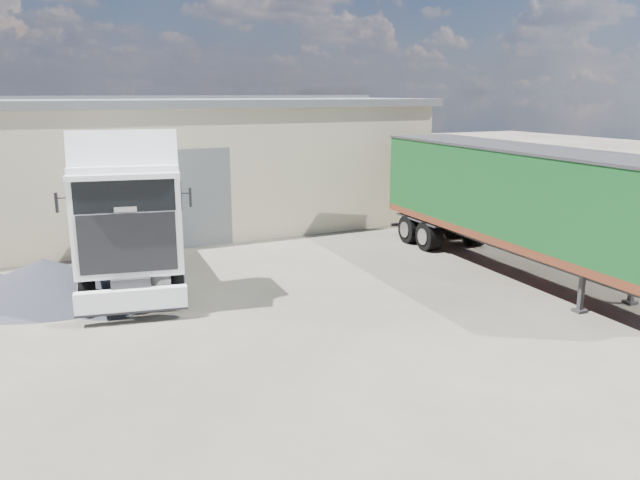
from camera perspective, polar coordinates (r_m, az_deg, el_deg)
name	(u,v)px	position (r m, az deg, el deg)	size (l,w,h in m)	color
ground	(365,332)	(15.06, 4.15, -8.35)	(120.00, 120.00, 0.00)	#2C2924
warehouse	(45,165)	(28.22, -23.87, 6.32)	(30.60, 12.60, 5.42)	#B8AE8E
brick_boundary_wall	(540,204)	(26.29, 19.50, 3.14)	(0.35, 26.00, 2.50)	brown
tractor_unit	(131,227)	(17.89, -16.90, 1.18)	(3.96, 7.32, 4.68)	black
box_trailer	(515,196)	(20.41, 17.40, 3.87)	(3.30, 12.05, 3.96)	#2D2D30
panel_van	(139,243)	(20.21, -16.18, -0.25)	(2.34, 4.86, 1.92)	black
gravel_heap	(42,279)	(18.95, -24.11, -3.28)	(6.81, 6.81, 1.12)	black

